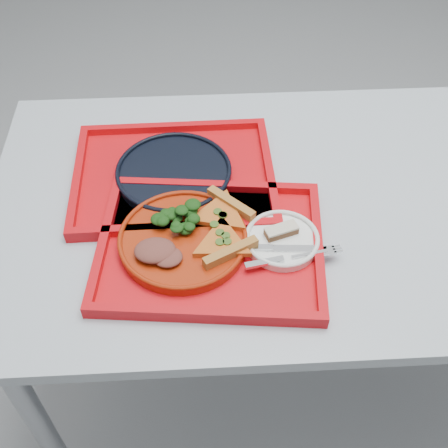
{
  "coord_description": "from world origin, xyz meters",
  "views": [
    {
      "loc": [
        -0.32,
        -0.86,
        1.64
      ],
      "look_at": [
        -0.28,
        -0.09,
        0.78
      ],
      "focal_mm": 45.0,
      "sensor_mm": 36.0,
      "label": 1
    }
  ],
  "objects_px": {
    "dinner_plate": "(183,241)",
    "dessert_bar": "(281,231)",
    "tray_main": "(210,248)",
    "navy_plate": "(174,173)",
    "tray_far": "(174,178)"
  },
  "relations": [
    {
      "from": "dinner_plate",
      "to": "dessert_bar",
      "type": "xyz_separation_m",
      "value": [
        0.2,
        0.0,
        0.01
      ]
    },
    {
      "from": "tray_main",
      "to": "dinner_plate",
      "type": "height_order",
      "value": "dinner_plate"
    },
    {
      "from": "navy_plate",
      "to": "tray_far",
      "type": "bearing_deg",
      "value": 14.04
    },
    {
      "from": "dinner_plate",
      "to": "navy_plate",
      "type": "relative_size",
      "value": 1.0
    },
    {
      "from": "tray_far",
      "to": "dinner_plate",
      "type": "bearing_deg",
      "value": -85.15
    },
    {
      "from": "dessert_bar",
      "to": "tray_far",
      "type": "bearing_deg",
      "value": 119.45
    },
    {
      "from": "tray_main",
      "to": "navy_plate",
      "type": "height_order",
      "value": "navy_plate"
    },
    {
      "from": "tray_main",
      "to": "dinner_plate",
      "type": "distance_m",
      "value": 0.06
    },
    {
      "from": "tray_main",
      "to": "dessert_bar",
      "type": "relative_size",
      "value": 6.26
    },
    {
      "from": "dessert_bar",
      "to": "dinner_plate",
      "type": "bearing_deg",
      "value": 162.53
    },
    {
      "from": "dinner_plate",
      "to": "dessert_bar",
      "type": "height_order",
      "value": "dessert_bar"
    },
    {
      "from": "tray_main",
      "to": "tray_far",
      "type": "bearing_deg",
      "value": 115.35
    },
    {
      "from": "tray_main",
      "to": "dinner_plate",
      "type": "bearing_deg",
      "value": 175.6
    },
    {
      "from": "tray_main",
      "to": "dessert_bar",
      "type": "distance_m",
      "value": 0.15
    },
    {
      "from": "tray_far",
      "to": "dessert_bar",
      "type": "xyz_separation_m",
      "value": [
        0.22,
        -0.2,
        0.03
      ]
    }
  ]
}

